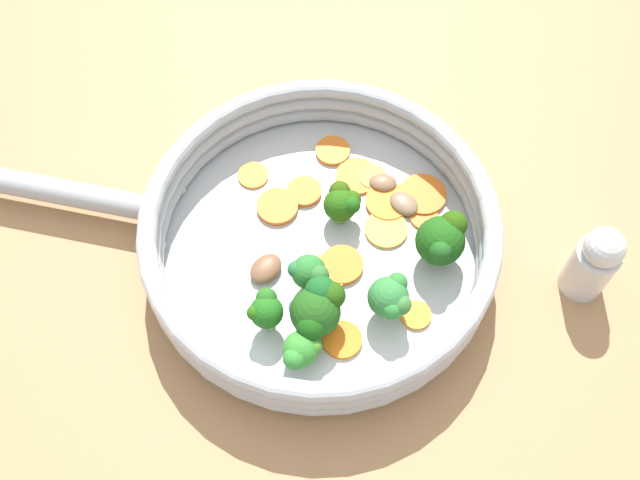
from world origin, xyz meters
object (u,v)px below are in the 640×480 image
broccoli_floret_5 (442,240)px  carrot_slice_10 (416,315)px  carrot_slice_5 (277,207)px  mushroom_piece_1 (266,268)px  broccoli_floret_3 (266,310)px  carrot_slice_3 (423,195)px  carrot_slice_0 (357,176)px  carrot_slice_7 (325,274)px  carrot_slice_12 (304,191)px  mushroom_piece_2 (383,183)px  broccoli_floret_1 (301,349)px  broccoli_floret_4 (342,203)px  carrot_slice_8 (253,175)px  carrot_slice_13 (373,177)px  salt_shaker (594,262)px  carrot_slice_4 (342,340)px  skillet (320,251)px  broccoli_floret_6 (390,298)px  carrot_slice_2 (424,217)px  carrot_slice_11 (333,151)px  carrot_slice_6 (386,229)px  carrot_slice_1 (342,265)px  mushroom_piece_0 (404,204)px  broccoli_floret_2 (317,309)px  carrot_slice_9 (388,201)px  broccoli_floret_0 (309,273)px

broccoli_floret_5 → carrot_slice_10: bearing=-29.6°
carrot_slice_5 → carrot_slice_10: bearing=40.1°
carrot_slice_5 → mushroom_piece_1: size_ratio=1.22×
broccoli_floret_3 → carrot_slice_3: bearing=124.0°
carrot_slice_0 → carrot_slice_7: carrot_slice_7 is taller
carrot_slice_12 → mushroom_piece_2: (0.00, 0.08, 0.00)m
carrot_slice_0 → carrot_slice_3: 0.07m
carrot_slice_3 → mushroom_piece_2: size_ratio=1.71×
broccoli_floret_1 → broccoli_floret_4: 0.15m
carrot_slice_8 → carrot_slice_13: 0.12m
carrot_slice_7 → salt_shaker: salt_shaker is taller
carrot_slice_12 → carrot_slice_10: bearing=29.6°
carrot_slice_4 → carrot_slice_10: 0.07m
skillet → carrot_slice_12: 0.07m
broccoli_floret_6 → mushroom_piece_2: (-0.14, 0.02, -0.03)m
carrot_slice_3 → broccoli_floret_4: 0.09m
carrot_slice_2 → carrot_slice_11: carrot_slice_11 is taller
carrot_slice_0 → mushroom_piece_1: mushroom_piece_1 is taller
carrot_slice_6 → broccoli_floret_4: size_ratio=1.04×
carrot_slice_11 → carrot_slice_12: bearing=-38.6°
carrot_slice_1 → mushroom_piece_0: 0.09m
carrot_slice_0 → carrot_slice_2: (0.06, 0.06, -0.00)m
carrot_slice_13 → mushroom_piece_2: bearing=38.7°
broccoli_floret_4 → mushroom_piece_1: (0.05, -0.08, -0.02)m
carrot_slice_3 → broccoli_floret_6: size_ratio=0.96×
carrot_slice_7 → mushroom_piece_0: size_ratio=1.34×
carrot_slice_12 → broccoli_floret_5: (0.09, 0.12, 0.03)m
broccoli_floret_2 → broccoli_floret_5: (-0.05, 0.12, 0.00)m
broccoli_floret_5 → mushroom_piece_0: size_ratio=1.81×
carrot_slice_2 → skillet: bearing=-80.4°
broccoli_floret_4 → broccoli_floret_5: (0.06, 0.08, 0.01)m
carrot_slice_13 → broccoli_floret_5: (0.10, 0.05, 0.03)m
carrot_slice_7 → carrot_slice_13: same height
carrot_slice_7 → carrot_slice_1: bearing=112.3°
carrot_slice_7 → broccoli_floret_3: bearing=-55.6°
carrot_slice_6 → carrot_slice_0: bearing=-165.0°
broccoli_floret_5 → mushroom_piece_2: (-0.09, -0.04, -0.03)m
carrot_slice_9 → carrot_slice_2: bearing=55.5°
carrot_slice_11 → broccoli_floret_1: (0.22, -0.06, 0.02)m
carrot_slice_5 → broccoli_floret_2: 0.13m
carrot_slice_8 → broccoli_floret_2: bearing=13.8°
carrot_slice_4 → carrot_slice_7: bearing=-175.2°
carrot_slice_3 → salt_shaker: 0.17m
broccoli_floret_1 → broccoli_floret_5: broccoli_floret_5 is taller
carrot_slice_12 → broccoli_floret_6: broccoli_floret_6 is taller
carrot_slice_2 → carrot_slice_4: 0.15m
carrot_slice_8 → broccoli_floret_1: broccoli_floret_1 is taller
broccoli_floret_0 → broccoli_floret_3: (0.03, -0.04, 0.00)m
carrot_slice_12 → mushroom_piece_2: size_ratio=1.25×
carrot_slice_13 → broccoli_floret_3: bearing=-41.0°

